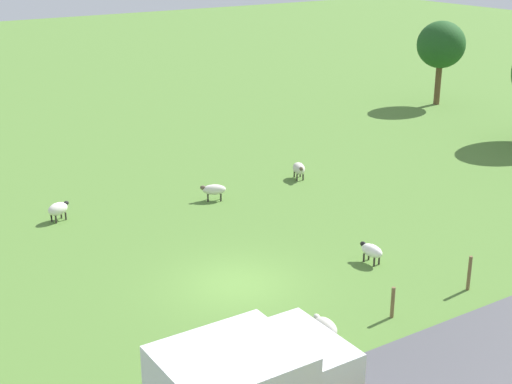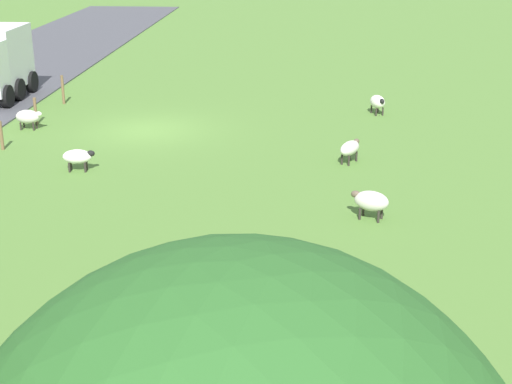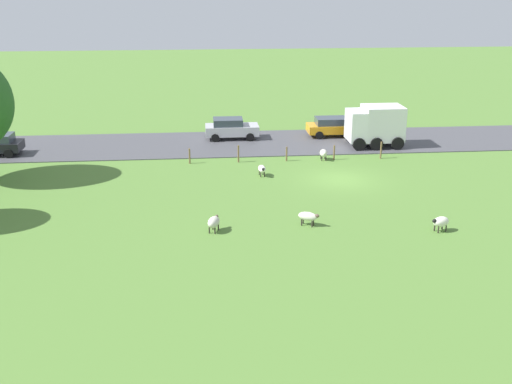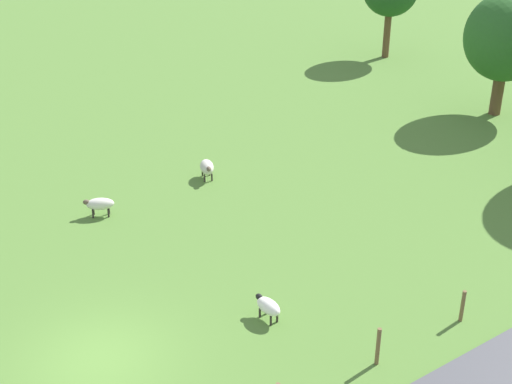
# 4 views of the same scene
# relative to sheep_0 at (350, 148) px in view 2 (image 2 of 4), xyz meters

# --- Properties ---
(ground_plane) EXTENTS (160.00, 160.00, 0.00)m
(ground_plane) POSITION_rel_sheep_0_xyz_m (7.55, -3.45, -0.51)
(ground_plane) COLOR #517A33
(sheep_0) EXTENTS (0.90, 1.16, 0.74)m
(sheep_0) POSITION_rel_sheep_0_xyz_m (0.00, 0.00, 0.00)
(sheep_0) COLOR silver
(sheep_0) RESTS_ON ground_plane
(sheep_1) EXTENTS (0.80, 1.07, 0.79)m
(sheep_1) POSITION_rel_sheep_0_xyz_m (-1.40, -6.60, 0.02)
(sheep_1) COLOR silver
(sheep_1) RESTS_ON ground_plane
(sheep_2) EXTENTS (1.12, 0.86, 0.80)m
(sheep_2) POSITION_rel_sheep_0_xyz_m (-0.36, 4.93, 0.02)
(sheep_2) COLOR beige
(sheep_2) RESTS_ON ground_plane
(sheep_3) EXTENTS (1.06, 0.54, 0.72)m
(sheep_3) POSITION_rel_sheep_0_xyz_m (8.75, 1.53, -0.02)
(sheep_3) COLOR white
(sheep_3) RESTS_ON ground_plane
(sheep_4) EXTENTS (1.06, 0.58, 0.77)m
(sheep_4) POSITION_rel_sheep_0_xyz_m (12.14, -3.24, -0.01)
(sheep_4) COLOR beige
(sheep_4) RESTS_ON ground_plane
(fence_post_0) EXTENTS (0.12, 0.12, 1.25)m
(fence_post_0) POSITION_rel_sheep_0_xyz_m (12.11, -7.43, 0.12)
(fence_post_0) COLOR brown
(fence_post_0) RESTS_ON ground_plane
(fence_post_1) EXTENTS (0.12, 0.12, 1.07)m
(fence_post_1) POSITION_rel_sheep_0_xyz_m (12.11, -4.00, 0.03)
(fence_post_1) COLOR brown
(fence_post_1) RESTS_ON ground_plane
(fence_post_2) EXTENTS (0.12, 0.12, 1.04)m
(fence_post_2) POSITION_rel_sheep_0_xyz_m (12.11, -0.57, 0.01)
(fence_post_2) COLOR brown
(fence_post_2) RESTS_ON ground_plane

